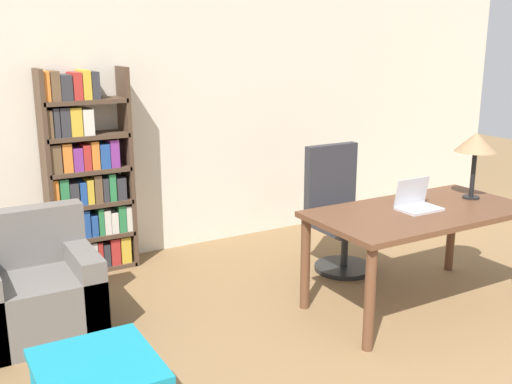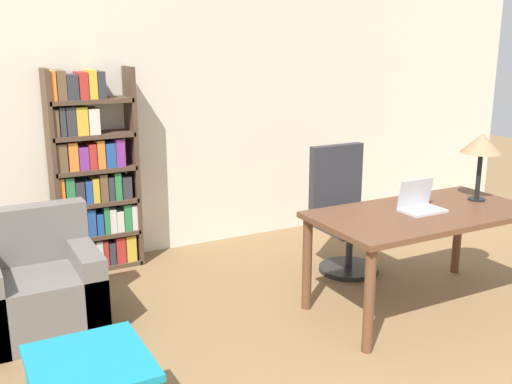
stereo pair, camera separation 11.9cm
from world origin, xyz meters
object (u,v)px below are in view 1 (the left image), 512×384
Objects in this scene: table_lamp at (476,144)px; bookshelf at (86,181)px; laptop at (417,202)px; armchair at (36,293)px; side_table_blue at (97,378)px; office_chair at (340,213)px; desk at (419,222)px.

bookshelf reaches higher than table_lamp.
armchair is (-2.52, 0.93, -0.51)m from laptop.
office_chair is at bearing 29.54° from side_table_blue.
desk is 2.58m from side_table_blue.
bookshelf is (-1.92, 1.91, 0.14)m from desk.
laptop is 2.59m from side_table_blue.
office_chair is at bearing 91.36° from laptop.
laptop reaches higher than side_table_blue.
office_chair is 1.82× the size of side_table_blue.
bookshelf is (0.60, 2.43, 0.36)m from side_table_blue.
table_lamp is (0.59, 0.01, 0.38)m from laptop.
table_lamp reaches higher than laptop.
laptop is 2.73m from armchair.
side_table_blue is (-2.52, -0.52, -0.22)m from desk.
table_lamp is 1.24m from office_chair.
office_chair is at bearing 125.64° from table_lamp.
desk is 5.39× the size of laptop.
office_chair reaches higher than laptop.
side_table_blue is at bearing -103.91° from bookshelf.
desk is 3.16× the size of table_lamp.
table_lamp is 0.63× the size of armchair.
bookshelf reaches higher than office_chair.
office_chair reaches higher than side_table_blue.
laptop reaches higher than armchair.
side_table_blue is 0.71× the size of armchair.
desk is at bearing 11.69° from side_table_blue.
side_table_blue is at bearing -150.46° from office_chair.
desk is at bearing -87.58° from office_chair.
table_lamp is at bearing 10.24° from side_table_blue.
side_table_blue is (-3.09, -0.56, -0.74)m from table_lamp.
bookshelf is at bearing 57.00° from armchair.
bookshelf is (-2.49, 1.87, -0.38)m from table_lamp.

